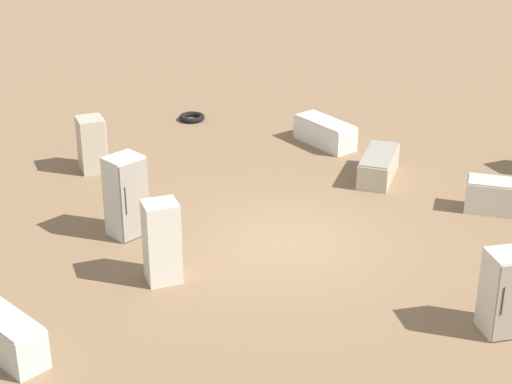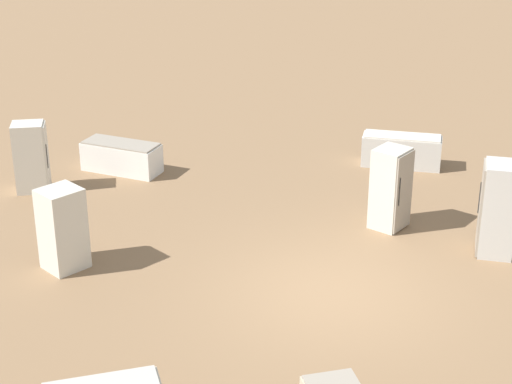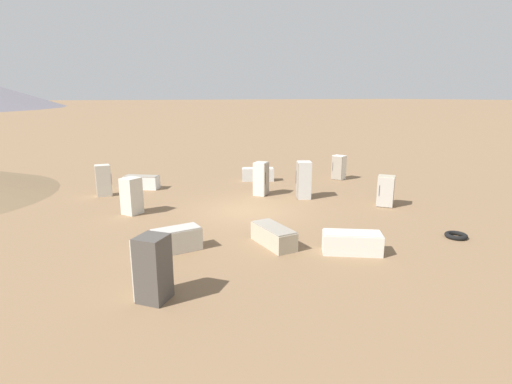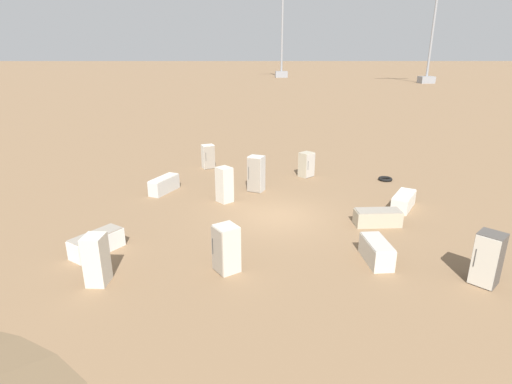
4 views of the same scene
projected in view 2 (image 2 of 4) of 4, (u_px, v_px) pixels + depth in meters
The scene contains 7 objects.
ground_plane at pixel (331, 293), 15.09m from camera, with size 1000.00×1000.00×0.00m, color #846647.
discarded_fridge_1 at pixel (62, 229), 15.71m from camera, with size 0.97×0.97×1.58m.
discarded_fridge_2 at pixel (122, 157), 20.34m from camera, with size 1.64×1.95×0.72m.
discarded_fridge_4 at pixel (401, 151), 20.64m from camera, with size 1.32×1.97×0.79m.
discarded_fridge_5 at pixel (391, 189), 17.29m from camera, with size 0.91×0.91×1.70m.
discarded_fridge_9 at pixel (31, 157), 19.09m from camera, with size 0.62×0.75×1.59m.
discarded_fridge_11 at pixel (498, 209), 16.19m from camera, with size 0.95×0.92×1.84m.
Camera 2 is at (12.67, -3.88, 7.57)m, focal length 60.00 mm.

